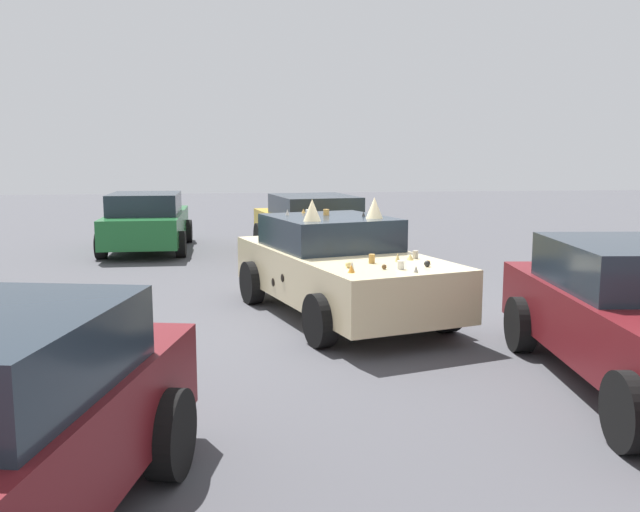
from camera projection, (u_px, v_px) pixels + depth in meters
The scene contains 4 objects.
ground_plane at pixel (340, 316), 10.15m from camera, with size 60.00×60.00×0.00m, color #47474C.
art_car_decorated at pixel (338, 267), 10.11m from camera, with size 4.67×2.90×1.74m.
parked_sedan_near_right at pixel (313, 225), 15.84m from camera, with size 4.83×2.61×1.40m.
parked_sedan_row_back_center at pixel (147, 222), 16.74m from camera, with size 4.20×2.00×1.41m.
Camera 1 is at (-9.77, 1.62, 2.40)m, focal length 38.87 mm.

